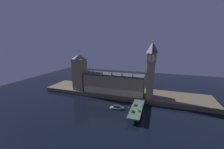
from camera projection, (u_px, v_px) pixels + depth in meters
ground_plane at (113, 107)px, 152.44m from camera, size 400.00×400.00×0.00m
embankment at (122, 93)px, 187.86m from camera, size 220.00×42.00×5.09m
parliament_hall at (114, 83)px, 179.40m from camera, size 77.89×19.85×30.36m
clock_tower at (151, 69)px, 155.53m from camera, size 10.15×10.26×67.07m
victoria_tower at (80, 72)px, 191.37m from camera, size 15.79×15.79×54.91m
bridge at (137, 109)px, 138.66m from camera, size 11.14×46.00×5.78m
car_northbound_lead at (135, 105)px, 142.17m from camera, size 2.08×4.57×1.46m
car_northbound_trail at (133, 111)px, 128.97m from camera, size 1.91×4.76×1.39m
car_southbound_lead at (138, 110)px, 130.37m from camera, size 2.12×3.80×1.48m
pedestrian_near_rail at (130, 111)px, 129.27m from camera, size 0.38×0.38×1.79m
pedestrian_mid_walk at (142, 106)px, 138.95m from camera, size 0.38×0.38×1.73m
pedestrian_far_rail at (134, 101)px, 150.56m from camera, size 0.38×0.38×1.71m
street_lamp_near at (129, 109)px, 125.38m from camera, size 1.34×0.60×6.63m
street_lamp_mid at (142, 104)px, 135.66m from camera, size 1.34×0.60×6.46m
street_lamp_far at (134, 98)px, 152.56m from camera, size 1.34×0.60×6.52m
boat_upstream at (117, 108)px, 146.83m from camera, size 16.13×6.98×4.20m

